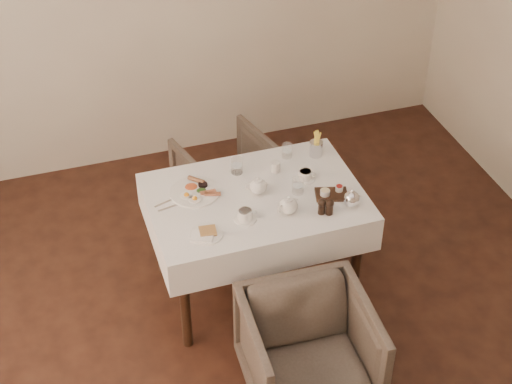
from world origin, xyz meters
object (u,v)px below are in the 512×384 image
Objects in this scene: armchair_near at (309,352)px; breakfast_plate at (195,191)px; teapot_centre at (258,185)px; table at (255,211)px; armchair_far at (227,177)px.

breakfast_plate reaches higher than armchair_near.
teapot_centre is at bearing -38.57° from breakfast_plate.
armchair_near is 2.31× the size of breakfast_plate.
table is 2.02× the size of armchair_far.
armchair_near is at bearing -90.47° from breakfast_plate.
breakfast_plate is at bearing 45.52° from armchair_far.
armchair_far is (0.06, 0.84, -0.35)m from table.
teapot_centre reaches higher than armchair_near.
breakfast_plate is 2.06× the size of teapot_centre.
armchair_near reaches higher than armchair_far.
teapot_centre is (0.00, 0.90, 0.49)m from armchair_near.
table is 8.68× the size of teapot_centre.
teapot_centre is (-0.04, -0.82, 0.53)m from armchair_far.
breakfast_plate is 0.38m from teapot_centre.
armchair_far is at bearing 99.07° from teapot_centre.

